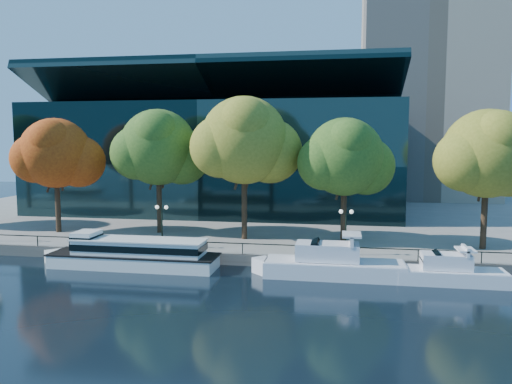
% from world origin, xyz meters
% --- Properties ---
extents(ground, '(160.00, 160.00, 0.00)m').
position_xyz_m(ground, '(0.00, 0.00, 0.00)').
color(ground, black).
rests_on(ground, ground).
extents(promenade, '(90.00, 67.08, 1.00)m').
position_xyz_m(promenade, '(0.00, 36.38, 0.50)').
color(promenade, slate).
rests_on(promenade, ground).
extents(railing, '(88.20, 0.08, 0.99)m').
position_xyz_m(railing, '(0.00, 3.25, 1.94)').
color(railing, black).
rests_on(railing, promenade).
extents(convention_building, '(50.00, 24.57, 21.43)m').
position_xyz_m(convention_building, '(-4.00, 31.79, 8.51)').
color(convention_building, black).
rests_on(convention_building, ground).
extents(office_tower, '(22.50, 22.50, 65.90)m').
position_xyz_m(office_tower, '(28.00, 55.00, 33.02)').
color(office_tower, tan).
rests_on(office_tower, ground).
extents(tour_boat, '(16.20, 3.61, 3.07)m').
position_xyz_m(tour_boat, '(-4.57, 0.80, 1.31)').
color(tour_boat, white).
rests_on(tour_boat, ground).
extents(cruiser_near, '(12.49, 3.22, 3.62)m').
position_xyz_m(cruiser_near, '(12.59, 0.68, 1.12)').
color(cruiser_near, white).
rests_on(cruiser_near, ground).
extents(cruiser_far, '(9.18, 2.54, 3.00)m').
position_xyz_m(cruiser_far, '(21.67, 0.33, 0.95)').
color(cruiser_far, white).
rests_on(cruiser_far, ground).
extents(tree_1, '(9.48, 7.77, 12.47)m').
position_xyz_m(tree_1, '(-16.96, 10.30, 9.51)').
color(tree_1, black).
rests_on(tree_1, promenade).
extents(tree_2, '(10.25, 8.41, 13.41)m').
position_xyz_m(tree_2, '(-5.83, 11.88, 10.13)').
color(tree_2, black).
rests_on(tree_2, promenade).
extents(tree_3, '(11.07, 9.08, 14.49)m').
position_xyz_m(tree_3, '(4.01, 9.99, 10.87)').
color(tree_3, black).
rests_on(tree_3, promenade).
extents(tree_4, '(9.53, 7.81, 12.27)m').
position_xyz_m(tree_4, '(13.97, 9.95, 9.29)').
color(tree_4, black).
rests_on(tree_4, promenade).
extents(tree_5, '(10.18, 8.35, 12.93)m').
position_xyz_m(tree_5, '(26.82, 9.15, 9.68)').
color(tree_5, black).
rests_on(tree_5, promenade).
extents(lamp_1, '(1.26, 0.36, 4.03)m').
position_xyz_m(lamp_1, '(-2.95, 4.50, 3.98)').
color(lamp_1, black).
rests_on(lamp_1, promenade).
extents(lamp_2, '(1.26, 0.36, 4.03)m').
position_xyz_m(lamp_2, '(14.01, 4.50, 3.98)').
color(lamp_2, black).
rests_on(lamp_2, promenade).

